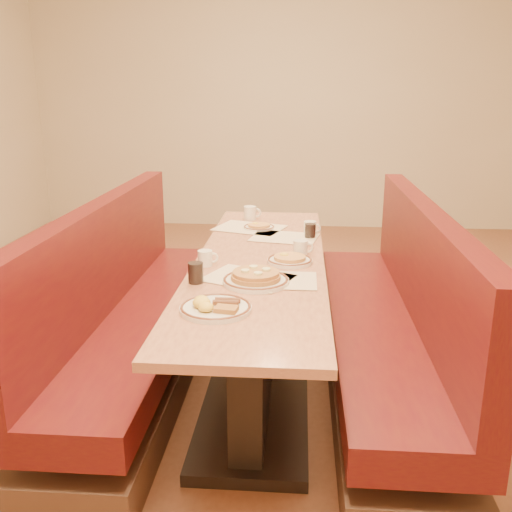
# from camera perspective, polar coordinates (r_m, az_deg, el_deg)

# --- Properties ---
(ground) EXTENTS (8.00, 8.00, 0.00)m
(ground) POSITION_cam_1_polar(r_m,az_deg,el_deg) (3.41, 0.36, -12.54)
(ground) COLOR #9E6647
(ground) RESTS_ON ground
(room_envelope) EXTENTS (6.04, 8.04, 2.82)m
(room_envelope) POSITION_cam_1_polar(r_m,az_deg,el_deg) (3.00, 0.43, 21.79)
(room_envelope) COLOR beige
(room_envelope) RESTS_ON ground
(diner_table) EXTENTS (0.70, 2.50, 0.75)m
(diner_table) POSITION_cam_1_polar(r_m,az_deg,el_deg) (3.25, 0.37, -6.74)
(diner_table) COLOR black
(diner_table) RESTS_ON ground
(booth_left) EXTENTS (0.55, 2.50, 1.05)m
(booth_left) POSITION_cam_1_polar(r_m,az_deg,el_deg) (3.38, -12.19, -6.41)
(booth_left) COLOR #4C3326
(booth_left) RESTS_ON ground
(booth_right) EXTENTS (0.55, 2.50, 1.05)m
(booth_right) POSITION_cam_1_polar(r_m,az_deg,el_deg) (3.29, 13.32, -7.16)
(booth_right) COLOR #4C3326
(booth_right) RESTS_ON ground
(placemat_near_left) EXTENTS (0.49, 0.44, 0.00)m
(placemat_near_left) POSITION_cam_1_polar(r_m,az_deg,el_deg) (2.81, -0.79, -2.20)
(placemat_near_left) COLOR beige
(placemat_near_left) RESTS_ON diner_table
(placemat_near_right) EXTENTS (0.36, 0.27, 0.00)m
(placemat_near_right) POSITION_cam_1_polar(r_m,az_deg,el_deg) (2.78, 2.34, -2.41)
(placemat_near_right) COLOR beige
(placemat_near_right) RESTS_ON diner_table
(placemat_far_left) EXTENTS (0.52, 0.45, 0.00)m
(placemat_far_left) POSITION_cam_1_polar(r_m,az_deg,el_deg) (3.82, -0.64, 2.83)
(placemat_far_left) COLOR beige
(placemat_far_left) RESTS_ON diner_table
(placemat_far_right) EXTENTS (0.45, 0.37, 0.00)m
(placemat_far_right) POSITION_cam_1_polar(r_m,az_deg,el_deg) (3.58, 2.86, 1.89)
(placemat_far_right) COLOR beige
(placemat_far_right) RESTS_ON diner_table
(pancake_plate) EXTENTS (0.32, 0.32, 0.07)m
(pancake_plate) POSITION_cam_1_polar(r_m,az_deg,el_deg) (2.74, -0.02, -2.25)
(pancake_plate) COLOR white
(pancake_plate) RESTS_ON diner_table
(eggs_plate) EXTENTS (0.30, 0.30, 0.06)m
(eggs_plate) POSITION_cam_1_polar(r_m,az_deg,el_deg) (2.41, -4.17, -5.11)
(eggs_plate) COLOR white
(eggs_plate) RESTS_ON diner_table
(extra_plate_mid) EXTENTS (0.24, 0.24, 0.05)m
(extra_plate_mid) POSITION_cam_1_polar(r_m,az_deg,el_deg) (3.07, 3.38, -0.36)
(extra_plate_mid) COLOR white
(extra_plate_mid) RESTS_ON diner_table
(extra_plate_far) EXTENTS (0.21, 0.21, 0.04)m
(extra_plate_far) POSITION_cam_1_polar(r_m,az_deg,el_deg) (3.81, 0.29, 2.94)
(extra_plate_far) COLOR white
(extra_plate_far) RESTS_ON diner_table
(coffee_mug_a) EXTENTS (0.11, 0.08, 0.09)m
(coffee_mug_a) POSITION_cam_1_polar(r_m,az_deg,el_deg) (3.20, 4.54, 0.83)
(coffee_mug_a) COLOR white
(coffee_mug_a) RESTS_ON diner_table
(coffee_mug_b) EXTENTS (0.11, 0.08, 0.08)m
(coffee_mug_b) POSITION_cam_1_polar(r_m,az_deg,el_deg) (3.01, -5.05, -0.19)
(coffee_mug_b) COLOR white
(coffee_mug_b) RESTS_ON diner_table
(coffee_mug_c) EXTENTS (0.11, 0.08, 0.08)m
(coffee_mug_c) POSITION_cam_1_polar(r_m,az_deg,el_deg) (3.67, 5.47, 2.85)
(coffee_mug_c) COLOR white
(coffee_mug_c) RESTS_ON diner_table
(coffee_mug_d) EXTENTS (0.13, 0.09, 0.10)m
(coffee_mug_d) POSITION_cam_1_polar(r_m,az_deg,el_deg) (4.07, -0.55, 4.34)
(coffee_mug_d) COLOR white
(coffee_mug_d) RESTS_ON diner_table
(soda_tumbler_near) EXTENTS (0.07, 0.07, 0.10)m
(soda_tumbler_near) POSITION_cam_1_polar(r_m,az_deg,el_deg) (2.75, -6.05, -1.68)
(soda_tumbler_near) COLOR black
(soda_tumbler_near) RESTS_ON diner_table
(soda_tumbler_mid) EXTENTS (0.07, 0.07, 0.09)m
(soda_tumbler_mid) POSITION_cam_1_polar(r_m,az_deg,el_deg) (3.58, 5.44, 2.51)
(soda_tumbler_mid) COLOR black
(soda_tumbler_mid) RESTS_ON diner_table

